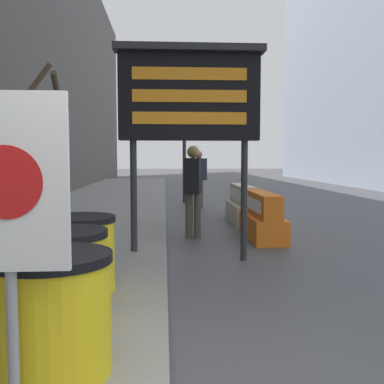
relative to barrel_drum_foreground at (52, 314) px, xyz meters
The scene contains 14 objects.
bare_tree 8.24m from the barrel_drum_foreground, 106.13° to the left, with size 1.70×1.84×3.68m.
barrel_drum_foreground is the anchor object (origin of this frame).
barrel_drum_middle 0.93m from the barrel_drum_foreground, 98.99° to the left, with size 0.78×0.78×0.79m.
barrel_drum_back 1.84m from the barrel_drum_foreground, 95.57° to the left, with size 0.78×0.78×0.79m.
warning_sign 0.93m from the barrel_drum_foreground, 99.87° to the right, with size 0.64×0.08×1.74m.
message_board 4.39m from the barrel_drum_foreground, 73.95° to the left, with size 2.19×0.36×3.18m.
jersey_barrier_orange_near 6.17m from the barrel_drum_foreground, 65.02° to the left, with size 0.60×1.79×0.89m.
jersey_barrier_cream 8.23m from the barrel_drum_foreground, 71.56° to the left, with size 0.56×1.89×0.90m.
traffic_cone_near 9.82m from the barrel_drum_foreground, 70.67° to the left, with size 0.41×0.41×0.73m.
traffic_cone_mid 9.08m from the barrel_drum_foreground, 71.25° to the left, with size 0.42×0.42×0.76m.
traffic_cone_far 9.96m from the barrel_drum_foreground, 74.55° to the left, with size 0.39×0.39×0.70m.
traffic_light_near_curb 12.73m from the barrel_drum_foreground, 83.55° to the left, with size 0.28×0.44×3.78m.
pedestrian_worker 11.22m from the barrel_drum_foreground, 80.83° to the left, with size 0.51×0.37×1.77m.
pedestrian_passerby 5.94m from the barrel_drum_foreground, 77.50° to the left, with size 0.38×0.52×1.79m.
Camera 1 is at (-0.03, -2.18, 1.56)m, focal length 42.00 mm.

